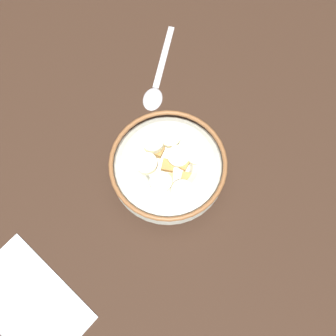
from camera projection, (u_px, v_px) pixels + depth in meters
The scene contains 4 objects.
ground_plane at pixel (168, 178), 54.45cm from camera, with size 128.76×128.76×2.00cm, color #332116.
cereal_bowl at pixel (168, 168), 50.83cm from camera, with size 15.67×15.67×5.79cm.
spoon at pixel (156, 85), 58.51cm from camera, with size 12.55×13.30×0.80cm.
folded_napkin at pixel (28, 302), 47.31cm from camera, with size 15.75×9.45×0.30cm, color silver.
Camera 1 is at (-14.66, 10.27, 50.44)cm, focal length 39.90 mm.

